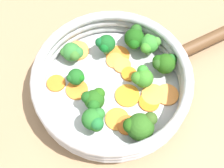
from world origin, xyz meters
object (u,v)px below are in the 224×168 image
broccoli_floret_5 (94,120)px  broccoli_floret_8 (76,77)px  broccoli_floret_0 (106,44)px  broccoli_floret_1 (149,44)px  carrot_slice_4 (117,119)px  broccoli_floret_7 (94,100)px  carrot_slice_0 (127,96)px  carrot_slice_6 (167,95)px  broccoli_floret_2 (142,78)px  carrot_slice_8 (56,83)px  carrot_slice_9 (153,95)px  broccoli_floret_9 (135,37)px  broccoli_floret_3 (140,126)px  skillet (112,90)px  carrot_slice_5 (149,102)px  carrot_slice_12 (131,76)px  broccoli_floret_4 (72,53)px  carrot_slice_2 (127,125)px  broccoli_floret_6 (164,63)px  carrot_slice_7 (122,65)px  carrot_slice_11 (118,56)px  carrot_slice_3 (77,90)px  carrot_slice_10 (115,61)px  carrot_slice_1 (77,51)px

broccoli_floret_5 → broccoli_floret_8: (0.09, -0.03, -0.01)m
broccoli_floret_0 → broccoli_floret_1: size_ratio=1.03×
carrot_slice_4 → broccoli_floret_7: size_ratio=0.90×
carrot_slice_0 → carrot_slice_6: size_ratio=1.07×
carrot_slice_6 → broccoli_floret_2: 0.06m
carrot_slice_8 → carrot_slice_9: same height
broccoli_floret_9 → broccoli_floret_3: bearing=140.9°
skillet → broccoli_floret_2: size_ratio=6.24×
carrot_slice_5 → broccoli_floret_5: bearing=75.3°
carrot_slice_0 → carrot_slice_12: size_ratio=1.53×
carrot_slice_12 → broccoli_floret_4: broccoli_floret_4 is taller
broccoli_floret_0 → broccoli_floret_2: bearing=-175.7°
carrot_slice_2 → broccoli_floret_6: 0.13m
broccoli_floret_1 → broccoli_floret_9: size_ratio=0.99×
carrot_slice_12 → broccoli_floret_4: (0.10, 0.06, 0.02)m
carrot_slice_7 → broccoli_floret_4: bearing=40.4°
carrot_slice_8 → carrot_slice_11: 0.13m
carrot_slice_3 → broccoli_floret_8: 0.02m
broccoli_floret_2 → broccoli_floret_3: bearing=134.9°
carrot_slice_12 → broccoli_floret_8: bearing=57.4°
carrot_slice_10 → broccoli_floret_1: size_ratio=0.74×
carrot_slice_10 → broccoli_floret_9: bearing=-86.5°
broccoli_floret_1 → broccoli_floret_7: size_ratio=0.99×
carrot_slice_3 → carrot_slice_9: bearing=-134.2°
carrot_slice_1 → carrot_slice_8: same height
carrot_slice_3 → broccoli_floret_9: broccoli_floret_9 is taller
carrot_slice_10 → broccoli_floret_1: 0.07m
carrot_slice_6 → broccoli_floret_0: size_ratio=0.88×
carrot_slice_3 → carrot_slice_6: same height
carrot_slice_3 → carrot_slice_5: (-0.11, -0.09, 0.00)m
broccoli_floret_2 → broccoli_floret_6: broccoli_floret_6 is taller
carrot_slice_4 → broccoli_floret_0: broccoli_floret_0 is taller
broccoli_floret_0 → broccoli_floret_2: broccoli_floret_0 is taller
broccoli_floret_5 → carrot_slice_3: bearing=-13.5°
carrot_slice_2 → broccoli_floret_4: size_ratio=0.88×
broccoli_floret_1 → broccoli_floret_3: size_ratio=0.89×
broccoli_floret_7 → broccoli_floret_9: 0.15m
carrot_slice_7 → broccoli_floret_4: 0.10m
broccoli_floret_4 → skillet: bearing=-169.8°
broccoli_floret_0 → broccoli_floret_3: size_ratio=0.92×
carrot_slice_9 → skillet: bearing=38.5°
carrot_slice_4 → carrot_slice_11: (0.10, -0.09, 0.00)m
skillet → carrot_slice_6: carrot_slice_6 is taller
carrot_slice_3 → broccoli_floret_7: 0.06m
carrot_slice_4 → broccoli_floret_1: broccoli_floret_1 is taller
broccoli_floret_0 → carrot_slice_0: bearing=163.5°
carrot_slice_0 → carrot_slice_5: 0.04m
carrot_slice_0 → broccoli_floret_5: broccoli_floret_5 is taller
carrot_slice_6 → carrot_slice_5: bearing=73.9°
carrot_slice_6 → broccoli_floret_1: bearing=-22.0°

